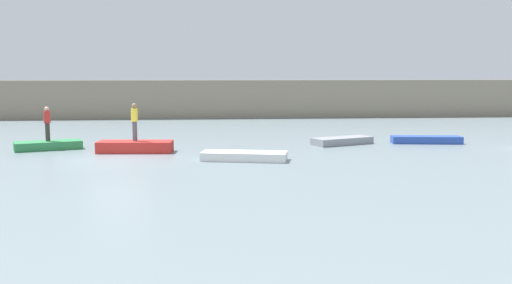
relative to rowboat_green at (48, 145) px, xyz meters
The scene contains 9 objects.
ground_plane 5.34m from the rowboat_green, 42.96° to the right, with size 120.00×120.00×0.00m, color slate.
embankment_wall 19.23m from the rowboat_green, 78.25° to the left, with size 80.00×1.20×3.15m, color gray.
rowboat_green is the anchor object (origin of this frame).
rowboat_red 4.65m from the rowboat_green, 17.22° to the right, with size 3.55×1.27×0.54m, color red.
rowboat_white 10.47m from the rowboat_green, 24.84° to the right, with size 3.69×1.29×0.38m, color white.
rowboat_grey 15.09m from the rowboat_green, ahead, with size 3.33×1.18×0.38m, color gray.
rowboat_blue 19.74m from the rowboat_green, ahead, with size 3.71×0.95×0.39m, color #2B4CAD.
person_red_shirt 1.17m from the rowboat_green, ahead, with size 0.32×0.32×1.72m.
person_yellow_shirt 4.84m from the rowboat_green, 17.22° to the right, with size 0.32×0.32×1.82m.
Camera 1 is at (3.93, -25.84, 3.88)m, focal length 40.79 mm.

